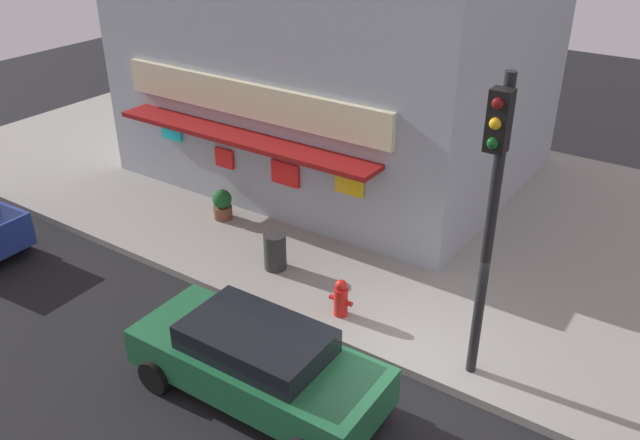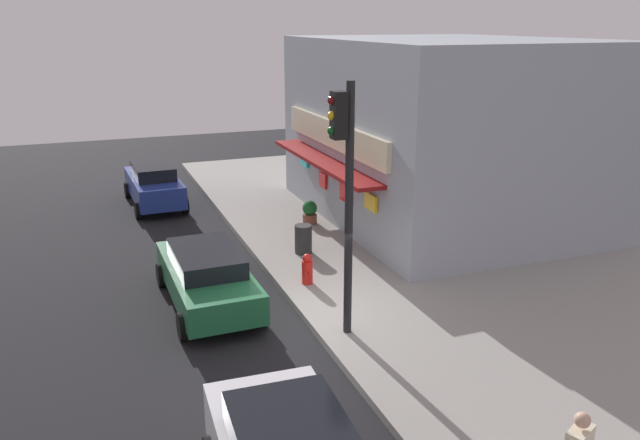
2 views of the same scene
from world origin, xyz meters
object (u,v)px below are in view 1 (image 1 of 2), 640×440
at_px(fire_hydrant, 341,298).
at_px(parked_car_green, 257,361).
at_px(traffic_light, 492,199).
at_px(trash_can, 275,251).
at_px(potted_plant_by_doorway, 222,204).

xyz_separation_m(fire_hydrant, parked_car_green, (-0.02, -2.64, 0.20)).
xyz_separation_m(traffic_light, trash_can, (-5.07, 0.86, -3.08)).
relative_size(fire_hydrant, potted_plant_by_doorway, 1.04).
bearing_deg(potted_plant_by_doorway, traffic_light, -14.73).
xyz_separation_m(trash_can, potted_plant_by_doorway, (-2.62, 1.16, -0.03)).
height_order(potted_plant_by_doorway, parked_car_green, parked_car_green).
bearing_deg(traffic_light, parked_car_green, -139.75).
xyz_separation_m(traffic_light, fire_hydrant, (-2.87, 0.19, -3.12)).
xyz_separation_m(potted_plant_by_doorway, parked_car_green, (4.81, -4.47, 0.20)).
height_order(traffic_light, potted_plant_by_doorway, traffic_light).
xyz_separation_m(traffic_light, potted_plant_by_doorway, (-7.70, 2.02, -3.11)).
xyz_separation_m(traffic_light, parked_car_green, (-2.89, -2.45, -2.91)).
relative_size(traffic_light, potted_plant_by_doorway, 6.92).
relative_size(potted_plant_by_doorway, parked_car_green, 0.17).
xyz_separation_m(fire_hydrant, potted_plant_by_doorway, (-4.82, 1.83, 0.00)).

